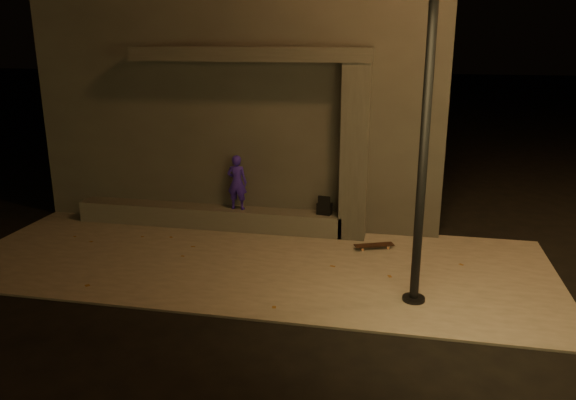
% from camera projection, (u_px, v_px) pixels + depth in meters
% --- Properties ---
extents(ground, '(120.00, 120.00, 0.00)m').
position_uv_depth(ground, '(220.00, 311.00, 8.75)').
color(ground, black).
rests_on(ground, ground).
extents(sidewalk, '(11.00, 4.40, 0.04)m').
position_uv_depth(sidewalk, '(253.00, 262.00, 10.63)').
color(sidewalk, '#66615A').
rests_on(sidewalk, ground).
extents(building, '(9.00, 5.10, 5.22)m').
position_uv_depth(building, '(260.00, 98.00, 14.32)').
color(building, '#3D3A37').
rests_on(building, ground).
extents(ledge, '(6.00, 0.55, 0.45)m').
position_uv_depth(ledge, '(209.00, 217.00, 12.49)').
color(ledge, '#58544F').
rests_on(ledge, sidewalk).
extents(column, '(0.55, 0.55, 3.60)m').
position_uv_depth(column, '(355.00, 153.00, 11.43)').
color(column, '#3D3A37').
rests_on(column, sidewalk).
extents(canopy, '(5.00, 0.70, 0.28)m').
position_uv_depth(canopy, '(249.00, 54.00, 11.36)').
color(canopy, '#3D3A37').
rests_on(canopy, column).
extents(skateboarder, '(0.45, 0.31, 1.20)m').
position_uv_depth(skateboarder, '(237.00, 182.00, 12.13)').
color(skateboarder, '#2F1AA9').
rests_on(skateboarder, ledge).
extents(backpack, '(0.33, 0.25, 0.42)m').
position_uv_depth(backpack, '(324.00, 208.00, 11.88)').
color(backpack, black).
rests_on(backpack, ledge).
extents(skateboard, '(0.81, 0.49, 0.09)m').
position_uv_depth(skateboard, '(374.00, 245.00, 11.20)').
color(skateboard, black).
rests_on(skateboard, sidewalk).
extents(street_lamp_0, '(0.36, 0.36, 7.98)m').
position_uv_depth(street_lamp_0, '(434.00, 9.00, 7.78)').
color(street_lamp_0, black).
rests_on(street_lamp_0, ground).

